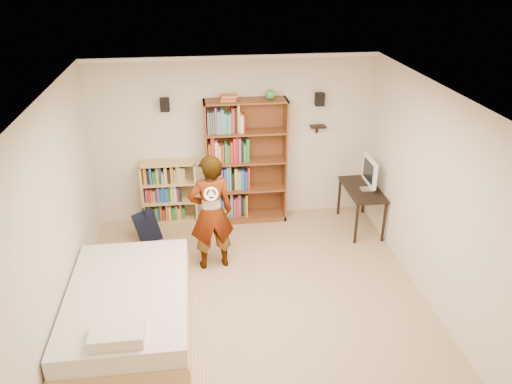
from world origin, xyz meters
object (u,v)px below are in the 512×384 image
at_px(low_bookshelf, 170,193).
at_px(daybed, 129,303).
at_px(tall_bookshelf, 246,163).
at_px(person, 211,213).
at_px(computer_desk, 361,208).

xyz_separation_m(low_bookshelf, daybed, (-0.43, -2.51, -0.22)).
relative_size(tall_bookshelf, daybed, 0.94).
bearing_deg(person, daybed, 38.92).
height_order(tall_bookshelf, computer_desk, tall_bookshelf).
bearing_deg(computer_desk, person, -161.63).
bearing_deg(daybed, low_bookshelf, 80.22).
distance_m(tall_bookshelf, low_bookshelf, 1.34).
xyz_separation_m(low_bookshelf, computer_desk, (3.06, -0.54, -0.20)).
distance_m(low_bookshelf, daybed, 2.55).
bearing_deg(daybed, tall_bookshelf, 55.77).
distance_m(computer_desk, person, 2.61).
xyz_separation_m(low_bookshelf, person, (0.62, -1.35, 0.31)).
xyz_separation_m(tall_bookshelf, low_bookshelf, (-1.26, 0.03, -0.48)).
bearing_deg(tall_bookshelf, computer_desk, -15.94).
height_order(daybed, person, person).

